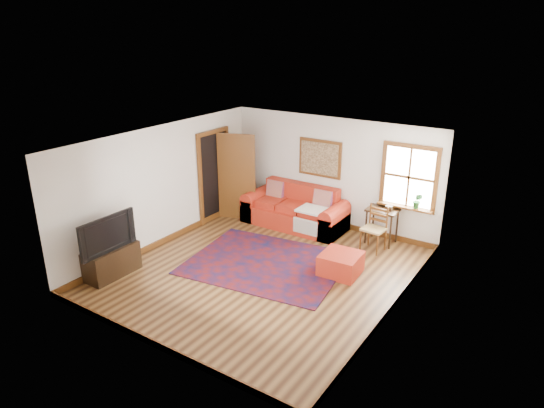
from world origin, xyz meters
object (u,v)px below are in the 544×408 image
Objects in this scene: red_leather_sofa at (296,212)px; ladder_back_chair at (375,227)px; red_ottoman at (341,264)px; side_table at (382,215)px; media_cabinet at (112,261)px.

ladder_back_chair is (2.02, -0.23, 0.20)m from red_leather_sofa.
ladder_back_chair reaches higher than red_leather_sofa.
red_ottoman is 0.92× the size of side_table.
side_table is at bearing 4.55° from red_leather_sofa.
red_leather_sofa is at bearing 137.06° from red_ottoman.
red_ottoman is at bearing -95.10° from ladder_back_chair.
ladder_back_chair reaches higher than red_ottoman.
ladder_back_chair reaches higher than side_table.
media_cabinet is (-3.62, -3.69, -0.23)m from ladder_back_chair.
side_table is 0.41m from ladder_back_chair.
side_table is at bearing 90.81° from ladder_back_chair.
red_leather_sofa is 4.23m from media_cabinet.
red_ottoman is at bearing -39.22° from red_leather_sofa.
red_leather_sofa is at bearing 67.76° from media_cabinet.
red_ottoman is 1.36m from ladder_back_chair.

